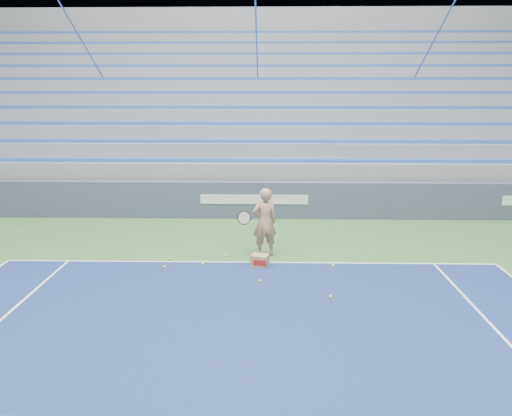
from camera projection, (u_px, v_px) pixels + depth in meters
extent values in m
cube|color=white|center=(250.00, 262.00, 11.21)|extent=(10.97, 0.05, 0.00)
cube|color=#3E455E|center=(254.00, 200.00, 14.96)|extent=(30.00, 0.30, 1.10)
cube|color=white|center=(254.00, 199.00, 14.80)|extent=(3.20, 0.02, 0.28)
cube|color=gray|center=(257.00, 174.00, 19.38)|extent=(30.00, 8.50, 1.10)
cube|color=gray|center=(257.00, 154.00, 19.20)|extent=(30.00, 8.50, 0.50)
cube|color=#3059AE|center=(255.00, 160.00, 15.36)|extent=(29.60, 0.42, 0.11)
cube|color=gray|center=(258.00, 140.00, 19.49)|extent=(30.00, 7.65, 0.50)
cube|color=#3059AE|center=(255.00, 141.00, 16.07)|extent=(29.60, 0.42, 0.11)
cube|color=gray|center=(258.00, 126.00, 19.79)|extent=(30.00, 6.80, 0.50)
cube|color=#3059AE|center=(256.00, 123.00, 16.77)|extent=(29.60, 0.42, 0.11)
cube|color=gray|center=(258.00, 112.00, 20.08)|extent=(30.00, 5.95, 0.50)
cube|color=#3059AE|center=(257.00, 107.00, 17.48)|extent=(29.60, 0.42, 0.11)
cube|color=gray|center=(258.00, 100.00, 20.38)|extent=(30.00, 5.10, 0.50)
cube|color=#3059AE|center=(257.00, 92.00, 18.19)|extent=(29.60, 0.42, 0.11)
cube|color=gray|center=(258.00, 87.00, 20.67)|extent=(30.00, 4.25, 0.50)
cube|color=#3059AE|center=(258.00, 79.00, 18.90)|extent=(29.60, 0.42, 0.11)
cube|color=gray|center=(259.00, 75.00, 20.97)|extent=(30.00, 3.40, 0.50)
cube|color=#3059AE|center=(258.00, 66.00, 19.61)|extent=(29.60, 0.42, 0.11)
cube|color=gray|center=(259.00, 63.00, 21.26)|extent=(30.00, 2.55, 0.50)
cube|color=#3059AE|center=(258.00, 54.00, 20.31)|extent=(29.60, 0.42, 0.11)
cube|color=gray|center=(259.00, 51.00, 21.56)|extent=(30.00, 1.70, 0.50)
cube|color=#3059AE|center=(259.00, 43.00, 21.02)|extent=(29.60, 0.42, 0.11)
cube|color=gray|center=(259.00, 40.00, 21.85)|extent=(30.00, 0.85, 0.50)
cube|color=#3059AE|center=(259.00, 33.00, 21.73)|extent=(29.60, 0.42, 0.11)
cube|color=gray|center=(259.00, 91.00, 23.07)|extent=(31.00, 0.40, 7.30)
cylinder|color=#3565B9|center=(96.00, 66.00, 18.56)|extent=(0.05, 8.53, 5.04)
cylinder|color=#3565B9|center=(257.00, 66.00, 18.43)|extent=(0.05, 8.53, 5.04)
cylinder|color=#3565B9|center=(421.00, 66.00, 18.30)|extent=(0.05, 8.53, 5.04)
imported|color=tan|center=(265.00, 222.00, 11.51)|extent=(0.68, 0.55, 1.61)
cylinder|color=black|center=(249.00, 219.00, 11.24)|extent=(0.12, 0.27, 0.08)
cylinder|color=beige|center=(244.00, 218.00, 10.95)|extent=(0.29, 0.16, 0.28)
torus|color=black|center=(244.00, 218.00, 10.95)|extent=(0.31, 0.18, 0.30)
cube|color=#AC8153|center=(260.00, 261.00, 10.95)|extent=(0.42, 0.36, 0.27)
cube|color=#B21E19|center=(260.00, 263.00, 10.81)|extent=(0.28, 0.10, 0.12)
sphere|color=#DAEB30|center=(170.00, 259.00, 11.38)|extent=(0.07, 0.07, 0.07)
sphere|color=#DAEB30|center=(227.00, 255.00, 11.60)|extent=(0.07, 0.07, 0.07)
sphere|color=#DAEB30|center=(203.00, 264.00, 11.02)|extent=(0.07, 0.07, 0.07)
sphere|color=#DAEB30|center=(331.00, 297.00, 9.32)|extent=(0.07, 0.07, 0.07)
sphere|color=#DAEB30|center=(333.00, 266.00, 10.92)|extent=(0.07, 0.07, 0.07)
sphere|color=#DAEB30|center=(261.00, 281.00, 10.06)|extent=(0.07, 0.07, 0.07)
sphere|color=#DAEB30|center=(164.00, 267.00, 10.86)|extent=(0.07, 0.07, 0.07)
sphere|color=#DAEB30|center=(207.00, 262.00, 11.14)|extent=(0.07, 0.07, 0.07)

